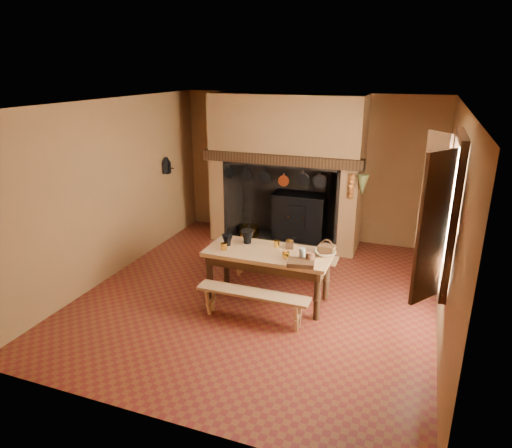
{
  "coord_description": "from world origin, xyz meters",
  "views": [
    {
      "loc": [
        2.08,
        -5.78,
        3.26
      ],
      "look_at": [
        -0.17,
        0.3,
        1.01
      ],
      "focal_mm": 32.0,
      "sensor_mm": 36.0,
      "label": 1
    }
  ],
  "objects_px": {
    "bench_front": "(253,299)",
    "mixing_bowl": "(325,253)",
    "coffee_grinder": "(290,244)",
    "wicker_basket": "(327,249)",
    "iron_range": "(300,216)",
    "work_table": "(268,259)"
  },
  "relations": [
    {
      "from": "mixing_bowl",
      "to": "iron_range",
      "type": "bearing_deg",
      "value": 112.47
    },
    {
      "from": "coffee_grinder",
      "to": "wicker_basket",
      "type": "height_order",
      "value": "wicker_basket"
    },
    {
      "from": "iron_range",
      "to": "coffee_grinder",
      "type": "bearing_deg",
      "value": -78.84
    },
    {
      "from": "iron_range",
      "to": "coffee_grinder",
      "type": "xyz_separation_m",
      "value": [
        0.46,
        -2.34,
        0.35
      ]
    },
    {
      "from": "wicker_basket",
      "to": "coffee_grinder",
      "type": "bearing_deg",
      "value": -175.35
    },
    {
      "from": "coffee_grinder",
      "to": "wicker_basket",
      "type": "relative_size",
      "value": 0.71
    },
    {
      "from": "bench_front",
      "to": "mixing_bowl",
      "type": "height_order",
      "value": "mixing_bowl"
    },
    {
      "from": "coffee_grinder",
      "to": "work_table",
      "type": "bearing_deg",
      "value": -153.53
    },
    {
      "from": "iron_range",
      "to": "wicker_basket",
      "type": "bearing_deg",
      "value": -66.93
    },
    {
      "from": "iron_range",
      "to": "bench_front",
      "type": "relative_size",
      "value": 1.04
    },
    {
      "from": "work_table",
      "to": "wicker_basket",
      "type": "xyz_separation_m",
      "value": [
        0.79,
        0.19,
        0.19
      ]
    },
    {
      "from": "bench_front",
      "to": "coffee_grinder",
      "type": "xyz_separation_m",
      "value": [
        0.25,
        0.84,
        0.51
      ]
    },
    {
      "from": "coffee_grinder",
      "to": "wicker_basket",
      "type": "distance_m",
      "value": 0.54
    },
    {
      "from": "iron_range",
      "to": "mixing_bowl",
      "type": "height_order",
      "value": "iron_range"
    },
    {
      "from": "work_table",
      "to": "coffee_grinder",
      "type": "bearing_deg",
      "value": 39.56
    },
    {
      "from": "iron_range",
      "to": "work_table",
      "type": "distance_m",
      "value": 2.56
    },
    {
      "from": "coffee_grinder",
      "to": "wicker_basket",
      "type": "bearing_deg",
      "value": -14.8
    },
    {
      "from": "work_table",
      "to": "bench_front",
      "type": "xyz_separation_m",
      "value": [
        0.0,
        -0.63,
        -0.33
      ]
    },
    {
      "from": "iron_range",
      "to": "work_table",
      "type": "relative_size",
      "value": 0.9
    },
    {
      "from": "wicker_basket",
      "to": "work_table",
      "type": "bearing_deg",
      "value": -160.1
    },
    {
      "from": "work_table",
      "to": "coffee_grinder",
      "type": "relative_size",
      "value": 10.46
    },
    {
      "from": "coffee_grinder",
      "to": "mixing_bowl",
      "type": "bearing_deg",
      "value": -22.11
    }
  ]
}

